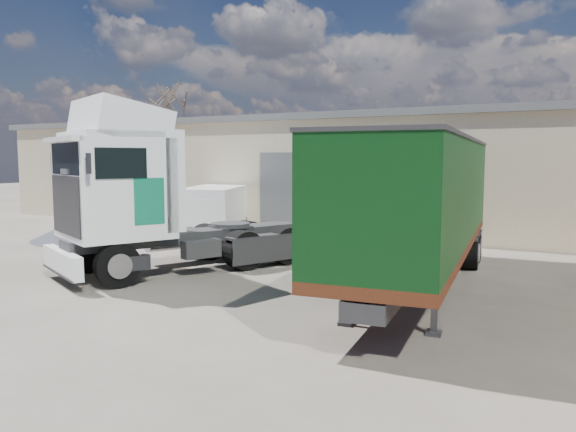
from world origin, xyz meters
The scene contains 8 objects.
ground centered at (0.00, 0.00, 0.00)m, with size 120.00×120.00×0.00m, color #2B2923.
warehouse centered at (-6.00, 16.00, 2.66)m, with size 30.60×12.60×5.42m.
bare_tree centered at (-18.00, 20.00, 7.92)m, with size 4.00×4.00×9.60m.
tractor_unit centered at (-1.94, 0.39, 2.08)m, with size 5.56×7.74×4.96m.
box_trailer centered at (5.48, 2.32, 2.34)m, with size 3.76×11.75×3.84m.
panel_van centered at (-5.13, 7.95, 1.09)m, with size 3.84×5.58×2.11m.
orange_skip centered at (-11.50, 8.79, 0.87)m, with size 3.59×2.72×1.99m.
gravel_heap centered at (-8.89, 4.24, 0.49)m, with size 6.04×5.91×1.06m.
Camera 1 is at (9.33, -11.72, 3.34)m, focal length 35.00 mm.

